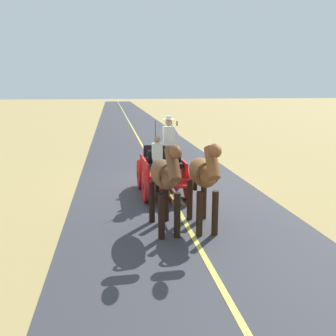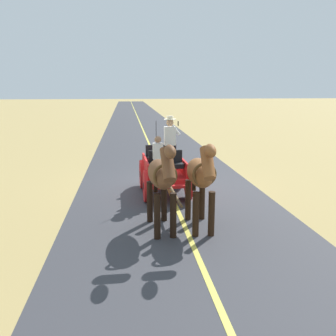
# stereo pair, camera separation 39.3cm
# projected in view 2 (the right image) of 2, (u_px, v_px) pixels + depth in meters

# --- Properties ---
(ground_plane) EXTENTS (200.00, 200.00, 0.00)m
(ground_plane) POSITION_uv_depth(u_px,v_px,m) (167.00, 186.00, 12.60)
(ground_plane) COLOR tan
(road_surface) EXTENTS (6.03, 160.00, 0.01)m
(road_surface) POSITION_uv_depth(u_px,v_px,m) (167.00, 186.00, 12.59)
(road_surface) COLOR #38383D
(road_surface) RESTS_ON ground
(road_centre_stripe) EXTENTS (0.12, 160.00, 0.00)m
(road_centre_stripe) POSITION_uv_depth(u_px,v_px,m) (167.00, 186.00, 12.59)
(road_centre_stripe) COLOR #DBCC4C
(road_centre_stripe) RESTS_ON road_surface
(horse_drawn_carriage) EXTENTS (1.47, 4.51, 2.50)m
(horse_drawn_carriage) POSITION_uv_depth(u_px,v_px,m) (164.00, 169.00, 11.48)
(horse_drawn_carriage) COLOR red
(horse_drawn_carriage) RESTS_ON ground
(horse_near_side) EXTENTS (0.57, 2.13, 2.21)m
(horse_near_side) POSITION_uv_depth(u_px,v_px,m) (201.00, 175.00, 8.51)
(horse_near_side) COLOR brown
(horse_near_side) RESTS_ON ground
(horse_off_side) EXTENTS (0.69, 2.14, 2.21)m
(horse_off_side) POSITION_uv_depth(u_px,v_px,m) (162.00, 177.00, 8.38)
(horse_off_side) COLOR brown
(horse_off_side) RESTS_ON ground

